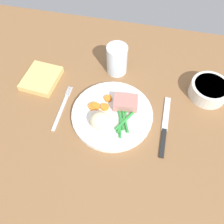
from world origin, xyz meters
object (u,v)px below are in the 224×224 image
Objects in this scene: fork at (62,108)px; napkin at (41,79)px; dinner_plate at (112,115)px; meat_portion at (125,103)px; knife at (165,127)px; salad_bowl at (209,89)px; water_glass at (117,61)px.

napkin is at bearing 141.91° from fork.
dinner_plate is 1.98× the size of napkin.
meat_portion is 13.43cm from knife.
fork is at bearing -41.90° from napkin.
salad_bowl reaches higher than napkin.
fork is (-18.81, -4.04, -2.83)cm from meat_portion.
salad_bowl is at bearing 22.80° from fork.
salad_bowl is 53.59cm from napkin.
fork is 23.38cm from water_glass.
water_glass reaches higher than napkin.
salad_bowl reaches higher than fork.
dinner_plate is 31.24cm from salad_bowl.
salad_bowl is at bearing 6.18° from napkin.
napkin is at bearing 163.21° from knife.
dinner_plate reaches higher than knife.
dinner_plate is 2.05× the size of salad_bowl.
salad_bowl is at bearing 47.10° from knife.
salad_bowl is (11.83, 14.87, 2.45)cm from knife.
meat_portion reaches higher than knife.
fork is 45.68cm from salad_bowl.
napkin is (-41.42, 9.11, 0.86)cm from knife.
dinner_plate is 15.58cm from fork.
fork is 1.37× the size of napkin.
napkin reaches higher than knife.
dinner_plate is 2.39× the size of water_glass.
meat_portion reaches higher than fork.
dinner_plate is 1.45× the size of fork.
knife is (12.48, -4.07, -2.83)cm from meat_portion.
knife is 2.04× the size of water_glass.
dinner_plate is 19.16cm from water_glass.
water_glass is (-2.48, 18.68, 3.48)cm from dinner_plate.
dinner_plate is 5.46cm from meat_portion.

